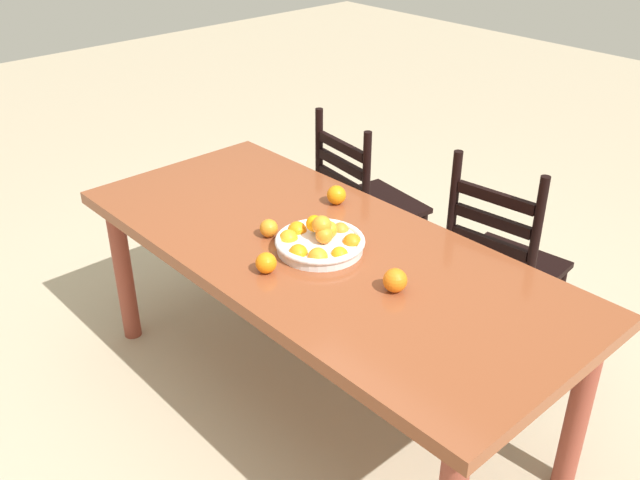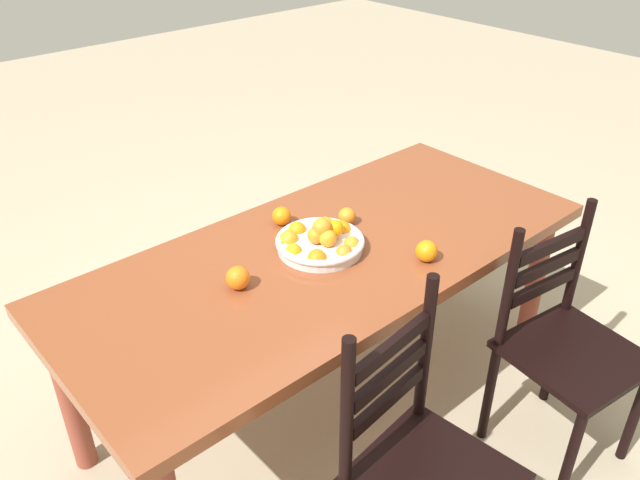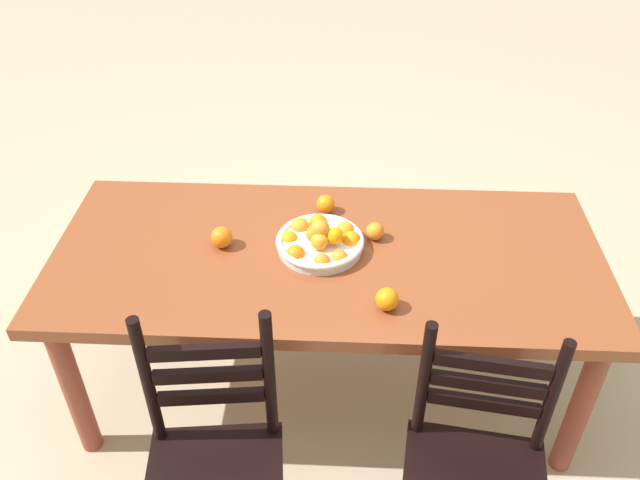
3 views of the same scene
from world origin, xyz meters
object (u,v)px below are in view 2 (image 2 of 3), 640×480
at_px(orange_loose_1, 238,278).
at_px(chair_by_cabinet, 563,347).
at_px(orange_loose_0, 427,251).
at_px(orange_loose_3, 282,216).
at_px(dining_table, 330,268).
at_px(orange_loose_2, 347,216).
at_px(chair_near_window, 420,469).
at_px(fruit_bowl, 320,241).

bearing_deg(orange_loose_1, chair_by_cabinet, 139.16).
bearing_deg(orange_loose_0, chair_by_cabinet, 121.09).
bearing_deg(orange_loose_3, dining_table, 93.92).
height_order(chair_by_cabinet, orange_loose_1, chair_by_cabinet).
bearing_deg(orange_loose_2, chair_by_cabinet, 110.04).
bearing_deg(orange_loose_2, orange_loose_3, -40.78).
distance_m(chair_by_cabinet, orange_loose_0, 0.59).
height_order(chair_by_cabinet, orange_loose_3, chair_by_cabinet).
relative_size(chair_near_window, orange_loose_0, 12.62).
relative_size(dining_table, chair_near_window, 2.05).
bearing_deg(fruit_bowl, orange_loose_2, -160.60).
xyz_separation_m(orange_loose_0, orange_loose_1, (0.58, -0.30, 0.00)).
height_order(fruit_bowl, orange_loose_0, fruit_bowl).
relative_size(dining_table, orange_loose_1, 25.10).
height_order(chair_near_window, orange_loose_0, chair_near_window).
bearing_deg(orange_loose_3, orange_loose_1, 32.50).
height_order(dining_table, orange_loose_0, orange_loose_0).
distance_m(orange_loose_2, orange_loose_3, 0.25).
distance_m(fruit_bowl, orange_loose_2, 0.21).
height_order(orange_loose_1, orange_loose_3, orange_loose_1).
distance_m(chair_near_window, chair_by_cabinet, 0.77).
bearing_deg(orange_loose_1, orange_loose_3, -147.50).
relative_size(fruit_bowl, orange_loose_0, 4.16).
distance_m(orange_loose_1, orange_loose_2, 0.56).
distance_m(chair_by_cabinet, orange_loose_1, 1.16).
xyz_separation_m(chair_by_cabinet, orange_loose_3, (0.48, -0.96, 0.30)).
relative_size(chair_near_window, chair_by_cabinet, 1.04).
height_order(fruit_bowl, orange_loose_2, fruit_bowl).
bearing_deg(orange_loose_2, chair_near_window, 59.48).
bearing_deg(chair_near_window, orange_loose_0, 34.90).
xyz_separation_m(orange_loose_1, orange_loose_3, (-0.37, -0.23, -0.00)).
bearing_deg(orange_loose_2, orange_loose_1, 7.24).
xyz_separation_m(chair_by_cabinet, orange_loose_2, (0.29, -0.80, 0.30)).
distance_m(chair_near_window, orange_loose_2, 0.99).
relative_size(dining_table, orange_loose_2, 29.52).
bearing_deg(fruit_bowl, orange_loose_1, 0.13).
xyz_separation_m(dining_table, chair_near_window, (0.31, 0.72, -0.18)).
bearing_deg(orange_loose_1, fruit_bowl, -179.87).
relative_size(chair_near_window, fruit_bowl, 3.03).
height_order(dining_table, fruit_bowl, fruit_bowl).
xyz_separation_m(chair_by_cabinet, orange_loose_0, (0.26, -0.43, 0.30)).
height_order(dining_table, orange_loose_3, orange_loose_3).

